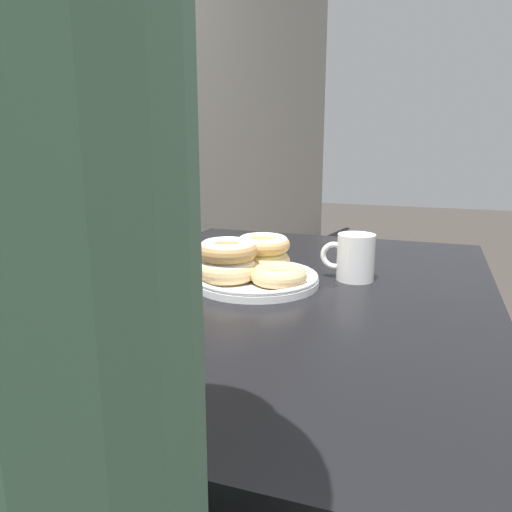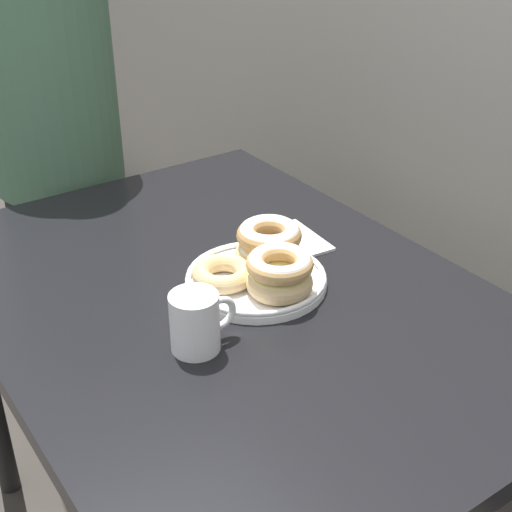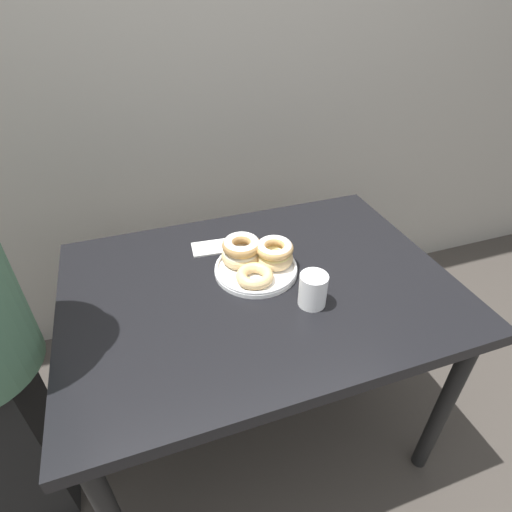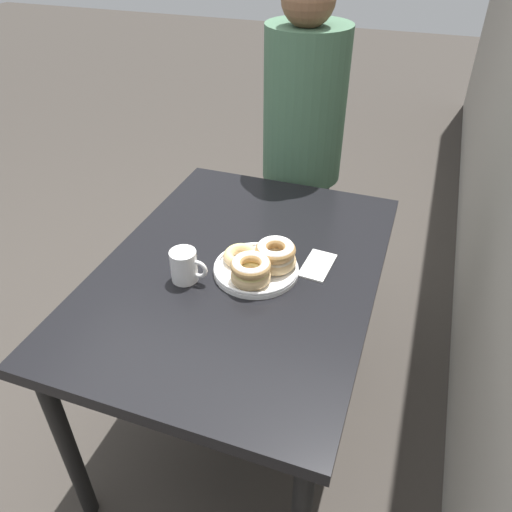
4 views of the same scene
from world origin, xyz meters
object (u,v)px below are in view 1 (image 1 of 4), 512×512
Objects in this scene: dining_table at (280,324)px; donut_plate at (251,264)px; napkin at (162,287)px; coffee_mug at (354,257)px.

donut_plate is at bearing 78.78° from dining_table.
donut_plate reaches higher than napkin.
donut_plate is at bearing -58.34° from napkin.
napkin is (-0.19, 0.35, -0.05)m from coffee_mug.
napkin is (-0.10, 0.16, -0.04)m from donut_plate.
dining_table is 0.25m from napkin.
dining_table is 10.01× the size of coffee_mug.
coffee_mug is at bearing -61.27° from napkin.
dining_table is at bearing -101.22° from donut_plate.
napkin is at bearing 110.29° from dining_table.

